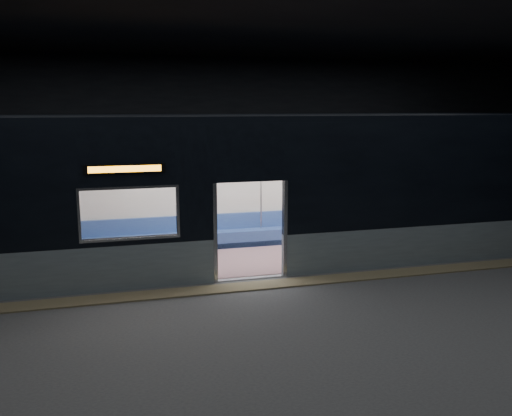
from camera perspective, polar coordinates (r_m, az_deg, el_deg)
name	(u,v)px	position (r m, az deg, el deg)	size (l,w,h in m)	color
station_floor	(264,296)	(10.44, 0.89, -9.23)	(24.00, 14.00, 0.01)	#47494C
station_envelope	(265,99)	(9.81, 0.96, 11.35)	(24.00, 14.00, 5.00)	black
tactile_strip	(257,286)	(10.93, 0.09, -8.18)	(22.80, 0.50, 0.03)	#8C7F59
metro_car	(234,182)	(12.39, -2.35, 2.79)	(18.00, 3.04, 3.35)	#889AA2
passenger	(387,208)	(15.09, 13.66, -0.03)	(0.45, 0.73, 1.41)	black
handbag	(390,215)	(14.90, 13.95, -0.71)	(0.26, 0.22, 0.13)	black
transit_map	(384,181)	(15.27, 13.36, 2.74)	(1.10, 0.03, 0.72)	white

